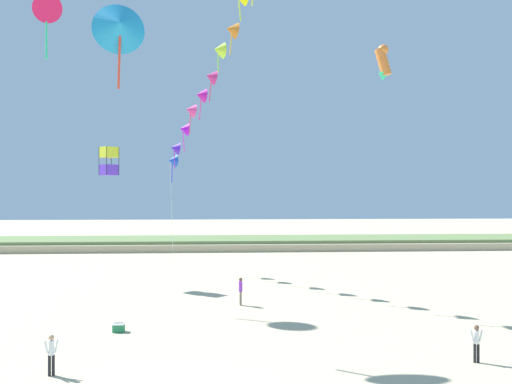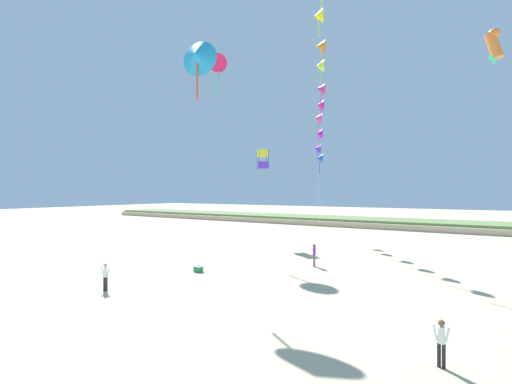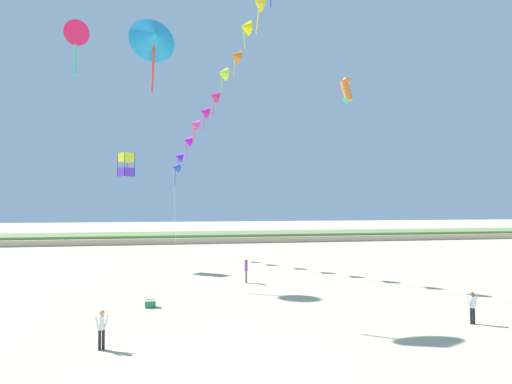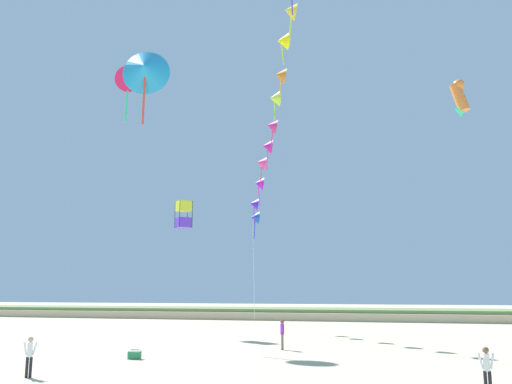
{
  "view_description": "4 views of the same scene",
  "coord_description": "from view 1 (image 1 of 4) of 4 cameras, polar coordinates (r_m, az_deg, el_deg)",
  "views": [
    {
      "loc": [
        1.54,
        -17.97,
        6.91
      ],
      "look_at": [
        3.24,
        9.56,
        6.93
      ],
      "focal_mm": 38.0,
      "sensor_mm": 36.0,
      "label": 1
    },
    {
      "loc": [
        12.64,
        -8.96,
        5.57
      ],
      "look_at": [
        0.77,
        9.84,
        5.61
      ],
      "focal_mm": 24.0,
      "sensor_mm": 36.0,
      "label": 2
    },
    {
      "loc": [
        -1.62,
        -13.76,
        5.7
      ],
      "look_at": [
        3.16,
        13.93,
        6.58
      ],
      "focal_mm": 28.0,
      "sensor_mm": 36.0,
      "label": 3
    },
    {
      "loc": [
        9.13,
        -16.18,
        3.34
      ],
      "look_at": [
        2.07,
        11.23,
        8.49
      ],
      "focal_mm": 38.0,
      "sensor_mm": 36.0,
      "label": 4
    }
  ],
  "objects": [
    {
      "name": "dune_ridge",
      "position": [
        67.85,
        -4.83,
        -5.36
      ],
      "size": [
        120.0,
        10.65,
        1.23
      ],
      "color": "#BFAE8B",
      "rests_on": "ground"
    },
    {
      "name": "person_near_left",
      "position": [
        33.6,
        -1.63,
        -10.21
      ],
      "size": [
        0.23,
        0.6,
        1.7
      ],
      "color": "#726656",
      "rests_on": "ground"
    },
    {
      "name": "person_near_right",
      "position": [
        24.45,
        22.19,
        -14.31
      ],
      "size": [
        0.54,
        0.21,
        1.53
      ],
      "color": "black",
      "rests_on": "ground"
    },
    {
      "name": "person_mid_center",
      "position": [
        22.6,
        -20.74,
        -15.47
      ],
      "size": [
        0.53,
        0.29,
        1.55
      ],
      "color": "black",
      "rests_on": "ground"
    },
    {
      "name": "kite_banner_string",
      "position": [
        36.81,
        -2.27,
        18.26
      ],
      "size": [
        11.76,
        27.64,
        27.97
      ],
      "color": "blue"
    },
    {
      "name": "large_kite_low_lead",
      "position": [
        44.93,
        13.23,
        13.28
      ],
      "size": [
        1.44,
        1.0,
        2.86
      ],
      "color": "orange"
    },
    {
      "name": "large_kite_mid_trail",
      "position": [
        28.62,
        -14.2,
        16.58
      ],
      "size": [
        2.8,
        1.78,
        4.43
      ],
      "color": "#1F95D3"
    },
    {
      "name": "large_kite_high_solo",
      "position": [
        42.59,
        -15.22,
        3.16
      ],
      "size": [
        1.54,
        1.54,
        2.15
      ],
      "color": "#5F35D6"
    },
    {
      "name": "large_kite_outer_drift",
      "position": [
        42.0,
        -21.2,
        17.63
      ],
      "size": [
        2.49,
        2.3,
        4.66
      ],
      "color": "#D91650"
    },
    {
      "name": "beach_cooler",
      "position": [
        28.42,
        -14.25,
        -13.67
      ],
      "size": [
        0.58,
        0.41,
        0.46
      ],
      "color": "#23844C",
      "rests_on": "ground"
    }
  ]
}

